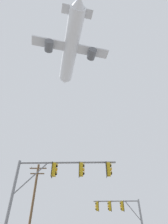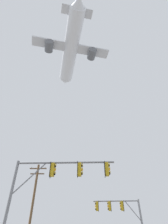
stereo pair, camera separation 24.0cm
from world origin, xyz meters
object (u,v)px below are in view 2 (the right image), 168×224
(signal_pole_far, at_px, (122,214))
(airplane, at_px, (71,49))
(signal_pole_near, at_px, (53,182))
(utility_pole, at_px, (32,207))

(signal_pole_far, xyz_separation_m, airplane, (-7.64, 5.98, 39.83))
(signal_pole_near, relative_size, signal_pole_far, 1.14)
(utility_pole, xyz_separation_m, airplane, (2.49, 4.67, 38.89))
(signal_pole_near, xyz_separation_m, signal_pole_far, (6.08, 9.64, -0.44))
(utility_pole, relative_size, airplane, 0.41)
(signal_pole_far, height_order, airplane, airplane)
(utility_pole, height_order, airplane, airplane)
(utility_pole, distance_m, airplane, 39.25)
(signal_pole_far, relative_size, utility_pole, 0.57)
(signal_pole_near, distance_m, signal_pole_far, 11.41)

